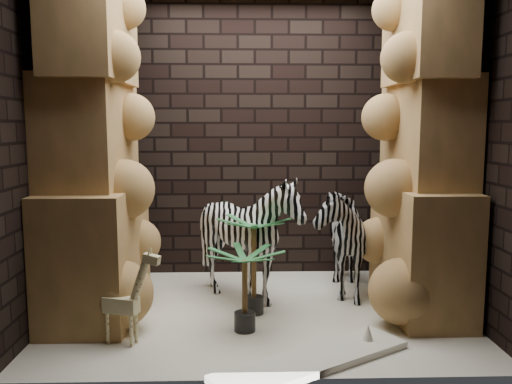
{
  "coord_description": "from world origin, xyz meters",
  "views": [
    {
      "loc": [
        -0.16,
        -4.42,
        1.62
      ],
      "look_at": [
        -0.02,
        0.15,
        1.04
      ],
      "focal_mm": 36.59,
      "sensor_mm": 36.0,
      "label": 1
    }
  ],
  "objects_px": {
    "palm_front": "(254,265)",
    "surfboard": "(313,361)",
    "palm_back": "(245,290)",
    "zebra_right": "(337,228)",
    "giraffe_toy": "(121,294)",
    "zebra_left": "(249,245)"
  },
  "relations": [
    {
      "from": "zebra_left",
      "to": "surfboard",
      "type": "height_order",
      "value": "zebra_left"
    },
    {
      "from": "zebra_right",
      "to": "surfboard",
      "type": "distance_m",
      "value": 1.75
    },
    {
      "from": "zebra_right",
      "to": "palm_back",
      "type": "bearing_deg",
      "value": -130.08
    },
    {
      "from": "zebra_right",
      "to": "zebra_left",
      "type": "relative_size",
      "value": 1.06
    },
    {
      "from": "zebra_left",
      "to": "surfboard",
      "type": "bearing_deg",
      "value": -70.73
    },
    {
      "from": "surfboard",
      "to": "palm_front",
      "type": "bearing_deg",
      "value": 79.07
    },
    {
      "from": "palm_front",
      "to": "surfboard",
      "type": "bearing_deg",
      "value": -68.88
    },
    {
      "from": "surfboard",
      "to": "giraffe_toy",
      "type": "bearing_deg",
      "value": 132.29
    },
    {
      "from": "giraffe_toy",
      "to": "palm_front",
      "type": "xyz_separation_m",
      "value": [
        1.01,
        0.6,
        0.05
      ]
    },
    {
      "from": "palm_back",
      "to": "giraffe_toy",
      "type": "bearing_deg",
      "value": -166.82
    },
    {
      "from": "palm_back",
      "to": "zebra_left",
      "type": "bearing_deg",
      "value": 86.36
    },
    {
      "from": "zebra_left",
      "to": "surfboard",
      "type": "distance_m",
      "value": 1.45
    },
    {
      "from": "zebra_left",
      "to": "surfboard",
      "type": "xyz_separation_m",
      "value": [
        0.42,
        -1.29,
        -0.52
      ]
    },
    {
      "from": "palm_back",
      "to": "surfboard",
      "type": "relative_size",
      "value": 0.45
    },
    {
      "from": "palm_front",
      "to": "giraffe_toy",
      "type": "bearing_deg",
      "value": -149.16
    },
    {
      "from": "zebra_right",
      "to": "surfboard",
      "type": "relative_size",
      "value": 0.85
    },
    {
      "from": "palm_front",
      "to": "palm_back",
      "type": "xyz_separation_m",
      "value": [
        -0.08,
        -0.38,
        -0.1
      ]
    },
    {
      "from": "surfboard",
      "to": "palm_back",
      "type": "bearing_deg",
      "value": 95.45
    },
    {
      "from": "zebra_left",
      "to": "zebra_right",
      "type": "bearing_deg",
      "value": 20.07
    },
    {
      "from": "palm_front",
      "to": "surfboard",
      "type": "xyz_separation_m",
      "value": [
        0.38,
        -0.99,
        -0.41
      ]
    },
    {
      "from": "zebra_right",
      "to": "palm_back",
      "type": "xyz_separation_m",
      "value": [
        -0.91,
        -0.98,
        -0.3
      ]
    },
    {
      "from": "zebra_left",
      "to": "palm_front",
      "type": "height_order",
      "value": "zebra_left"
    }
  ]
}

